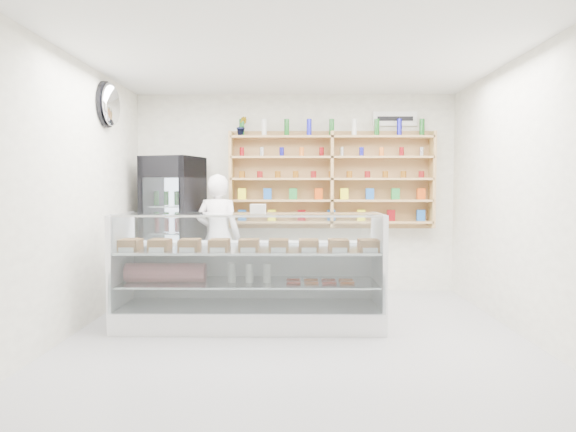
{
  "coord_description": "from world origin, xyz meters",
  "views": [
    {
      "loc": [
        -0.03,
        -4.83,
        1.47
      ],
      "look_at": [
        -0.09,
        0.9,
        1.16
      ],
      "focal_mm": 32.0,
      "sensor_mm": 36.0,
      "label": 1
    }
  ],
  "objects": [
    {
      "name": "room",
      "position": [
        0.0,
        0.0,
        1.4
      ],
      "size": [
        5.0,
        5.0,
        5.0
      ],
      "color": "#9F9FA4",
      "rests_on": "ground"
    },
    {
      "name": "security_mirror",
      "position": [
        -2.17,
        1.2,
        2.45
      ],
      "size": [
        0.15,
        0.5,
        0.5
      ],
      "primitive_type": "ellipsoid",
      "color": "silver",
      "rests_on": "left_wall"
    },
    {
      "name": "potted_plant",
      "position": [
        -0.75,
        2.34,
        2.33
      ],
      "size": [
        0.18,
        0.16,
        0.27
      ],
      "primitive_type": "imported",
      "rotation": [
        0.0,
        0.0,
        0.32
      ],
      "color": "#1E6626",
      "rests_on": "wall_shelving"
    },
    {
      "name": "shop_worker",
      "position": [
        -1.03,
        1.94,
        0.83
      ],
      "size": [
        0.66,
        0.48,
        1.66
      ],
      "primitive_type": "imported",
      "rotation": [
        0.0,
        0.0,
        2.99
      ],
      "color": "white",
      "rests_on": "floor"
    },
    {
      "name": "drinks_cooler",
      "position": [
        -1.66,
        2.11,
        0.95
      ],
      "size": [
        0.84,
        0.83,
        1.9
      ],
      "rotation": [
        0.0,
        0.0,
        -0.28
      ],
      "color": "black",
      "rests_on": "floor"
    },
    {
      "name": "display_counter",
      "position": [
        -0.49,
        0.57,
        0.34
      ],
      "size": [
        2.78,
        0.83,
        1.21
      ],
      "color": "white",
      "rests_on": "floor"
    },
    {
      "name": "wall_shelving",
      "position": [
        0.5,
        2.34,
        1.59
      ],
      "size": [
        2.84,
        0.28,
        1.33
      ],
      "color": "tan",
      "rests_on": "back_wall"
    },
    {
      "name": "wall_sign",
      "position": [
        1.4,
        2.47,
        2.45
      ],
      "size": [
        0.62,
        0.03,
        0.2
      ],
      "primitive_type": "cube",
      "color": "white",
      "rests_on": "back_wall"
    }
  ]
}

